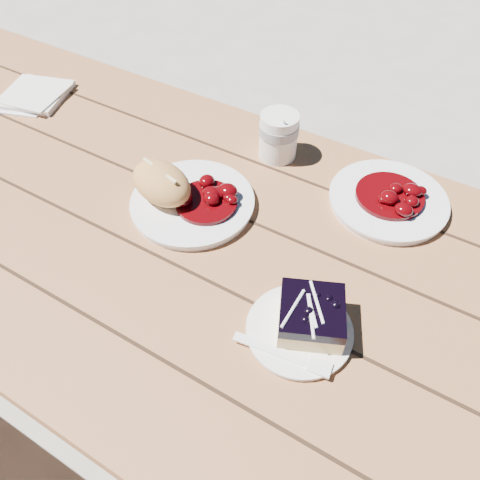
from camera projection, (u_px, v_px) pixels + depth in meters
The scene contains 13 objects.
ground at pixel (150, 358), 1.53m from camera, with size 60.00×60.00×0.00m, color #A19B91.
picnic_table at pixel (113, 240), 1.09m from camera, with size 2.00×1.55×0.75m.
main_plate at pixel (193, 203), 0.93m from camera, with size 0.24×0.24×0.02m, color white.
goulash_stew at pixel (206, 196), 0.90m from camera, with size 0.12×0.12×0.04m, color #4F0206, non-canonical shape.
bread_roll at pixel (161, 183), 0.90m from camera, with size 0.14×0.09×0.07m, color tan.
dessert_plate at pixel (299, 331), 0.74m from camera, with size 0.16×0.16×0.01m, color white.
blueberry_cake at pixel (311, 315), 0.72m from camera, with size 0.13×0.13×0.06m.
fork_dessert at pixel (272, 350), 0.71m from camera, with size 0.03×0.16×0.01m, color white, non-canonical shape.
coffee_cup at pixel (279, 136), 1.00m from camera, with size 0.08×0.08×0.10m, color white.
napkin_stack at pixel (35, 95), 1.18m from camera, with size 0.15×0.15×0.01m, color white.
fork_table at pixel (14, 113), 1.14m from camera, with size 0.03×0.16×0.01m, color white, non-canonical shape.
second_plate at pixel (388, 201), 0.93m from camera, with size 0.23×0.23×0.02m, color white.
second_stew at pixel (391, 190), 0.91m from camera, with size 0.13×0.13×0.04m, color #4F0206, non-canonical shape.
Camera 1 is at (0.62, -0.46, 1.41)m, focal length 35.00 mm.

